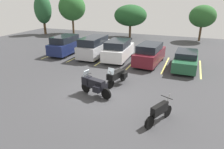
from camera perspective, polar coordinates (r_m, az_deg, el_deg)
name	(u,v)px	position (r m, az deg, el deg)	size (l,w,h in m)	color
ground	(100,92)	(12.95, -3.22, -4.98)	(44.00, 44.00, 0.10)	#38383A
motorcycle_touring	(94,85)	(12.24, -4.92, -2.80)	(2.19, 1.06, 1.46)	black
motorcycle_second	(117,76)	(13.65, 1.27, -0.38)	(1.04, 2.19, 1.37)	black
motorcycle_third	(159,112)	(9.95, 13.01, -10.04)	(1.00, 1.92, 1.23)	black
parking_stripes	(120,60)	(19.44, 2.11, 4.07)	(14.29, 4.97, 0.01)	#EAE066
car_navy	(66,45)	(21.92, -12.54, 8.05)	(1.84, 4.61, 1.91)	navy
car_silver	(95,47)	(20.37, -4.71, 7.69)	(1.87, 4.91, 2.02)	#B7B7BC
car_white	(118,50)	(19.31, 1.76, 6.80)	(2.12, 4.56, 1.87)	white
car_maroon	(150,54)	(18.31, 10.39, 5.60)	(2.15, 4.52, 1.81)	maroon
car_green	(186,60)	(18.02, 19.80, 3.91)	(1.85, 4.82, 1.48)	#235638
tree_far_right	(130,15)	(30.63, 5.13, 15.98)	(4.63, 4.63, 4.59)	#4C3823
tree_right	(43,9)	(35.07, -18.63, 16.79)	(2.60, 2.60, 6.03)	#4C3823
tree_center	(203,16)	(30.25, 23.80, 14.54)	(3.39, 3.39, 4.64)	#4C3823
tree_center_left	(72,7)	(34.39, -11.02, 17.79)	(4.16, 4.16, 6.07)	#4C3823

